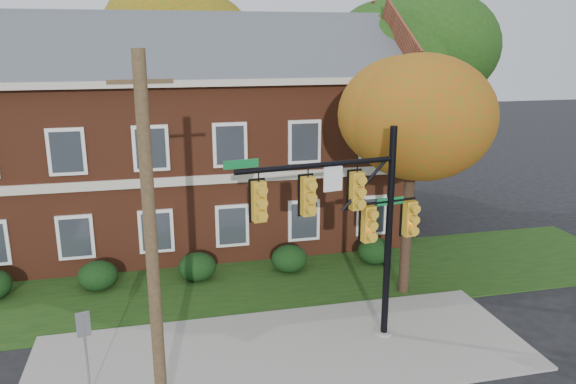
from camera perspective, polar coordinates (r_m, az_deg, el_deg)
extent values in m
plane|color=black|center=(15.75, 0.49, -17.96)|extent=(120.00, 120.00, 0.00)
cube|color=gray|center=(16.55, -0.37, -16.01)|extent=(14.00, 5.00, 0.08)
cube|color=#193811|center=(20.91, -3.47, -9.10)|extent=(30.00, 6.00, 0.04)
cube|color=brown|center=(25.35, -10.41, 3.30)|extent=(18.00, 8.00, 7.00)
cube|color=beige|center=(24.88, -10.81, 11.48)|extent=(18.80, 8.80, 0.24)
cube|color=beige|center=(21.43, -9.81, 1.15)|extent=(18.00, 0.12, 0.35)
ellipsoid|color=black|center=(21.25, -18.75, -8.05)|extent=(1.40, 1.26, 1.05)
ellipsoid|color=black|center=(21.15, -9.21, -7.51)|extent=(1.40, 1.26, 1.05)
ellipsoid|color=black|center=(21.62, 0.13, -6.78)|extent=(1.40, 1.26, 1.05)
ellipsoid|color=black|center=(22.63, 8.83, -5.94)|extent=(1.40, 1.26, 1.05)
cylinder|color=black|center=(19.54, 12.05, -2.22)|extent=(0.36, 0.36, 5.76)
ellipsoid|color=#C14310|center=(18.80, 12.66, 8.31)|extent=(4.25, 4.25, 3.60)
ellipsoid|color=#C14310|center=(18.69, 15.02, 9.97)|extent=(3.50, 3.50, 3.00)
cylinder|color=black|center=(28.97, 11.80, 4.74)|extent=(0.36, 0.36, 7.04)
ellipsoid|color=#1F3A0F|center=(28.53, 12.29, 13.46)|extent=(5.95, 5.95, 5.04)
ellipsoid|color=#1F3A0F|center=(28.44, 14.47, 14.54)|extent=(4.90, 4.90, 4.20)
cylinder|color=black|center=(33.22, -9.48, 6.72)|extent=(0.36, 0.36, 7.68)
ellipsoid|color=#B6610F|center=(32.88, -9.86, 15.02)|extent=(6.46, 6.46, 5.47)
ellipsoid|color=#B6610F|center=(32.39, -8.09, 16.15)|extent=(5.32, 5.32, 4.56)
cylinder|color=gray|center=(17.65, 9.70, -13.99)|extent=(0.51, 0.51, 0.15)
cylinder|color=black|center=(16.37, 10.18, -4.44)|extent=(0.23, 0.23, 6.36)
cylinder|color=black|center=(14.69, 3.03, 2.74)|extent=(4.51, 0.83, 0.15)
cylinder|color=black|center=(16.06, 10.35, -0.93)|extent=(1.63, 0.32, 0.07)
cube|color=gold|center=(14.30, -2.97, -0.99)|extent=(0.44, 0.33, 1.05)
cube|color=gold|center=(14.78, 2.03, -0.44)|extent=(0.44, 0.33, 1.05)
cube|color=gold|center=(15.41, 6.98, 0.11)|extent=(0.44, 0.33, 1.05)
cube|color=silver|center=(14.98, 4.59, 1.35)|extent=(0.54, 0.12, 0.68)
cube|color=#0E6B2F|center=(13.92, -4.80, 2.85)|extent=(0.90, 0.17, 0.22)
cube|color=gold|center=(15.89, 8.16, -3.23)|extent=(0.44, 0.33, 1.05)
cube|color=gold|center=(16.59, 12.25, -2.64)|extent=(0.44, 0.33, 1.05)
cube|color=#0E6B2F|center=(16.06, 10.35, -0.93)|extent=(0.86, 0.17, 0.21)
cylinder|color=#453220|center=(12.66, -13.70, -5.53)|extent=(0.30, 0.30, 8.46)
cube|color=#453220|center=(11.90, -14.78, 10.79)|extent=(1.32, 0.17, 0.09)
cylinder|color=slate|center=(15.17, -19.80, -15.30)|extent=(0.08, 0.08, 2.28)
cube|color=slate|center=(14.78, -20.09, -12.52)|extent=(0.33, 0.12, 0.64)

